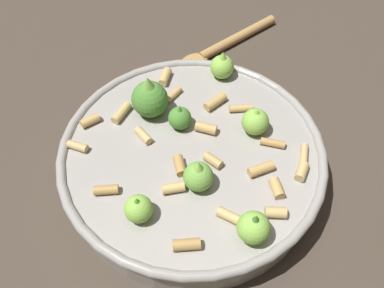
% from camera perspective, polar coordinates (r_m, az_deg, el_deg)
% --- Properties ---
extents(ground_plane, '(2.40, 2.40, 0.00)m').
position_cam_1_polar(ground_plane, '(0.54, 0.00, -4.03)').
color(ground_plane, '#42382D').
extents(cooking_pan, '(0.33, 0.33, 0.11)m').
position_cam_1_polar(cooking_pan, '(0.51, 0.00, -1.89)').
color(cooking_pan, '#9E9993').
rests_on(cooking_pan, ground).
extents(wooden_spoon, '(0.19, 0.13, 0.02)m').
position_cam_1_polar(wooden_spoon, '(0.71, 4.46, 13.75)').
color(wooden_spoon, '#B2844C').
rests_on(wooden_spoon, ground).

